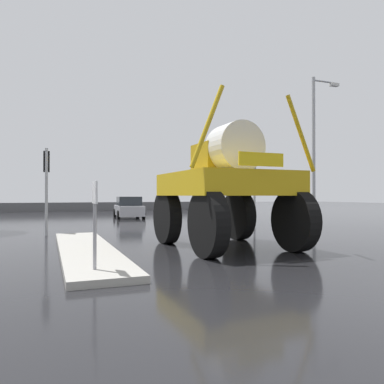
% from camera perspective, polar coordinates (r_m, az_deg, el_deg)
% --- Properties ---
extents(ground_plane, '(120.00, 120.00, 0.00)m').
position_cam_1_polar(ground_plane, '(22.26, -6.80, -4.66)').
color(ground_plane, black).
extents(median_island, '(1.46, 8.52, 0.15)m').
position_cam_1_polar(median_island, '(11.01, -15.89, -8.53)').
color(median_island, '#9E9B93').
rests_on(median_island, ground).
extents(lane_arrow_sign, '(0.07, 0.60, 1.74)m').
position_cam_1_polar(lane_arrow_sign, '(7.62, -14.68, -2.50)').
color(lane_arrow_sign, '#99999E').
rests_on(lane_arrow_sign, median_island).
extents(oversize_sprayer, '(3.94, 5.08, 4.46)m').
position_cam_1_polar(oversize_sprayer, '(11.60, 5.28, 0.83)').
color(oversize_sprayer, black).
rests_on(oversize_sprayer, ground).
extents(sedan_ahead, '(2.11, 4.21, 1.52)m').
position_cam_1_polar(sedan_ahead, '(26.98, -9.68, -2.41)').
color(sedan_ahead, '#B7B7BF').
rests_on(sedan_ahead, ground).
extents(traffic_signal_near_left, '(0.24, 0.54, 3.50)m').
position_cam_1_polar(traffic_signal_near_left, '(16.08, -21.41, 2.86)').
color(traffic_signal_near_left, '#A8AAAF').
rests_on(traffic_signal_near_left, ground).
extents(traffic_signal_near_right, '(0.24, 0.54, 3.57)m').
position_cam_1_polar(traffic_signal_near_right, '(18.66, 9.29, 2.54)').
color(traffic_signal_near_right, '#A8AAAF').
rests_on(traffic_signal_near_right, ground).
extents(streetlight_near_right, '(1.72, 0.24, 7.85)m').
position_cam_1_polar(streetlight_near_right, '(20.85, 18.40, 7.07)').
color(streetlight_near_right, '#A8AAAF').
rests_on(streetlight_near_right, ground).
extents(roadside_barrier, '(27.16, 0.24, 0.90)m').
position_cam_1_polar(roadside_barrier, '(39.30, -13.12, -2.19)').
color(roadside_barrier, '#59595B').
rests_on(roadside_barrier, ground).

